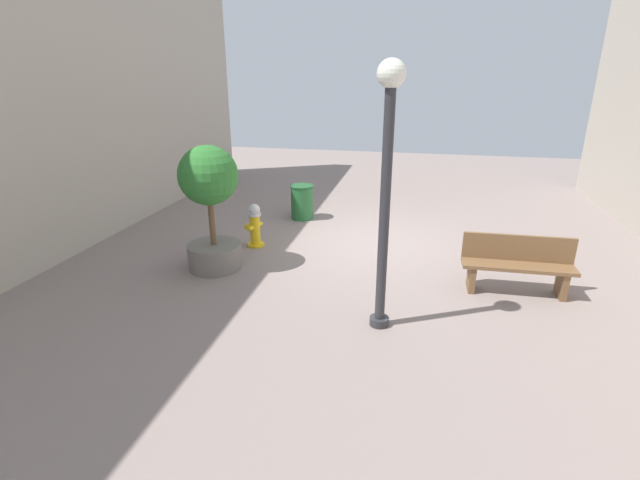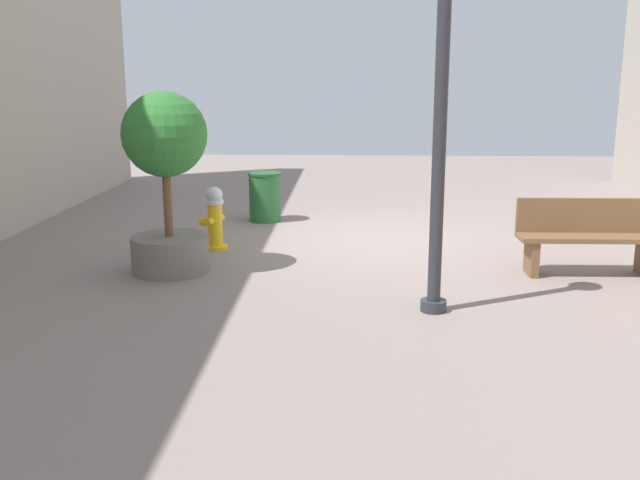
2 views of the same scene
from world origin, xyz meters
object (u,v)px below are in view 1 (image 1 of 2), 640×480
(fire_hydrant, at_px, (255,225))
(planter_tree, at_px, (210,199))
(bench_near, at_px, (517,263))
(trash_bin, at_px, (302,202))
(street_lamp, at_px, (387,171))

(fire_hydrant, bearing_deg, planter_tree, 74.47)
(fire_hydrant, distance_m, bench_near, 5.07)
(trash_bin, bearing_deg, fire_hydrant, 76.75)
(bench_near, distance_m, planter_tree, 5.36)
(fire_hydrant, height_order, trash_bin, fire_hydrant)
(fire_hydrant, xyz_separation_m, planter_tree, (0.35, 1.24, 0.87))
(trash_bin, bearing_deg, street_lamp, 116.48)
(street_lamp, relative_size, trash_bin, 4.32)
(bench_near, xyz_separation_m, street_lamp, (2.09, 1.58, 1.77))
(fire_hydrant, xyz_separation_m, bench_near, (-4.94, 1.11, 0.04))
(bench_near, relative_size, trash_bin, 2.11)
(fire_hydrant, distance_m, planter_tree, 1.56)
(planter_tree, height_order, trash_bin, planter_tree)
(fire_hydrant, xyz_separation_m, street_lamp, (-2.85, 2.69, 1.81))
(fire_hydrant, relative_size, planter_tree, 0.40)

